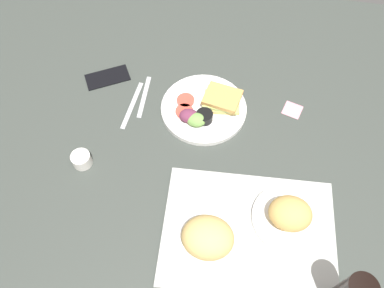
{
  "coord_description": "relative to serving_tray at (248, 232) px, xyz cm",
  "views": [
    {
      "loc": [
        -8.06,
        61.62,
        100.3
      ],
      "look_at": [
        2.0,
        3.0,
        4.0
      ],
      "focal_mm": 36.49,
      "sensor_mm": 36.0,
      "label": 1
    }
  ],
  "objects": [
    {
      "name": "cell_phone",
      "position": [
        51.94,
        -46.08,
        -0.4
      ],
      "size": [
        16.08,
        13.37,
        0.8
      ],
      "primitive_type": "cube",
      "rotation": [
        0.0,
        0.0,
        0.52
      ],
      "color": "black",
      "rests_on": "ground_plane"
    },
    {
      "name": "bread_plate_near",
      "position": [
        -9.71,
        -4.75,
        4.21
      ],
      "size": [
        19.55,
        19.55,
        8.99
      ],
      "color": "white",
      "rests_on": "serving_tray"
    },
    {
      "name": "sticky_note",
      "position": [
        -10.15,
        -43.02,
        -0.74
      ],
      "size": [
        6.99,
        6.99,
        0.12
      ],
      "primitive_type": "cube",
      "rotation": [
        0.0,
        0.0,
        -0.3
      ],
      "color": "pink",
      "rests_on": "ground_plane"
    },
    {
      "name": "serving_tray",
      "position": [
        0.0,
        0.0,
        0.0
      ],
      "size": [
        46.8,
        35.5,
        1.6
      ],
      "primitive_type": "cube",
      "rotation": [
        0.0,
        0.0,
        0.06
      ],
      "color": "#B2B2AD",
      "rests_on": "ground_plane"
    },
    {
      "name": "fork",
      "position": [
        37.83,
        -40.17,
        -0.55
      ],
      "size": [
        2.0,
        17.04,
        0.5
      ],
      "primitive_type": "cube",
      "rotation": [
        0.0,
        0.0,
        1.61
      ],
      "color": "#B7B7BC",
      "rests_on": "ground_plane"
    },
    {
      "name": "plate_with_salad",
      "position": [
        17.16,
        -37.75,
        0.97
      ],
      "size": [
        27.11,
        27.11,
        5.4
      ],
      "color": "white",
      "rests_on": "ground_plane"
    },
    {
      "name": "bread_plate_far",
      "position": [
        10.16,
        5.24,
        4.94
      ],
      "size": [
        21.61,
        21.61,
        10.31
      ],
      "color": "white",
      "rests_on": "serving_tray"
    },
    {
      "name": "espresso_cup",
      "position": [
        49.78,
        -13.13,
        1.2
      ],
      "size": [
        5.6,
        5.6,
        4.0
      ],
      "primitive_type": "cylinder",
      "color": "silver",
      "rests_on": "ground_plane"
    },
    {
      "name": "ground_plane",
      "position": [
        16.93,
        -25.52,
        -2.3
      ],
      "size": [
        190.0,
        150.0,
        3.0
      ],
      "primitive_type": "cube",
      "color": "#383D38"
    },
    {
      "name": "knife",
      "position": [
        40.83,
        -36.17,
        -0.55
      ],
      "size": [
        2.85,
        19.05,
        0.5
      ],
      "primitive_type": "cube",
      "rotation": [
        0.0,
        0.0,
        1.49
      ],
      "color": "#B7B7BC",
      "rests_on": "ground_plane"
    }
  ]
}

